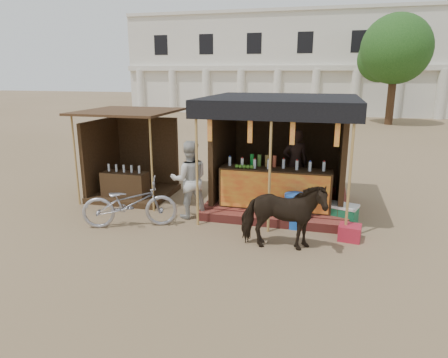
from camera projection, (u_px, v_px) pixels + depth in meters
name	position (u px, v px, depth m)	size (l,w,h in m)	color
ground	(202.00, 257.00, 7.45)	(120.00, 120.00, 0.00)	#846B4C
main_stall	(281.00, 167.00, 10.08)	(3.60, 3.61, 2.78)	brown
secondary_stall	(128.00, 166.00, 11.03)	(2.40, 2.40, 2.38)	#3D2716
cow	(282.00, 216.00, 7.62)	(0.74, 1.62, 1.37)	black
motorbike	(130.00, 203.00, 8.82)	(0.72, 2.07, 1.09)	#9E9EA6
bystander	(190.00, 180.00, 9.31)	(0.89, 0.70, 1.84)	beige
blue_barrel	(295.00, 210.00, 8.85)	(0.50, 0.50, 0.75)	blue
red_crate	(350.00, 232.00, 8.19)	(0.43, 0.41, 0.32)	#A91C2E
cooler	(342.00, 214.00, 9.04)	(0.74, 0.62, 0.46)	#16653D
background_building	(283.00, 65.00, 34.91)	(26.00, 7.45, 8.18)	silver
tree	(392.00, 52.00, 25.55)	(4.50, 4.40, 7.00)	#382314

